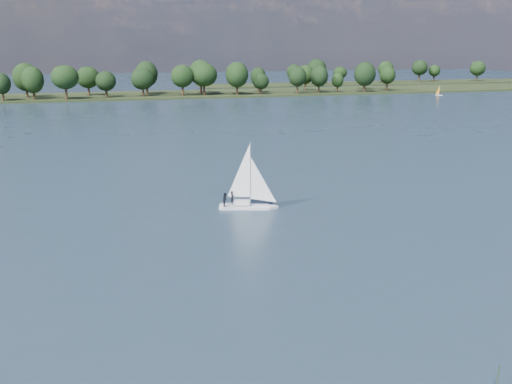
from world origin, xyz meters
TOP-DOWN VIEW (x-y plane):
  - ground at (0.00, 100.00)m, footprint 700.00×700.00m
  - far_shore at (0.00, 212.00)m, footprint 660.00×40.00m
  - far_shore_back at (160.00, 260.00)m, footprint 220.00×30.00m
  - sailboat at (8.52, 33.84)m, footprint 6.91×3.73m
  - dinghy_orange at (135.69, 179.02)m, footprint 2.84×2.41m
  - treeline at (-20.50, 209.10)m, footprint 562.77×74.07m

SIDE VIEW (x-z plane):
  - ground at x=0.00m, z-range 0.00..0.00m
  - far_shore at x=0.00m, z-range -0.75..0.75m
  - far_shore_back at x=160.00m, z-range -0.70..0.70m
  - dinghy_orange at x=135.69m, z-range -1.14..3.20m
  - sailboat at x=8.52m, z-range -1.93..6.83m
  - treeline at x=-20.50m, z-range -1.13..17.06m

